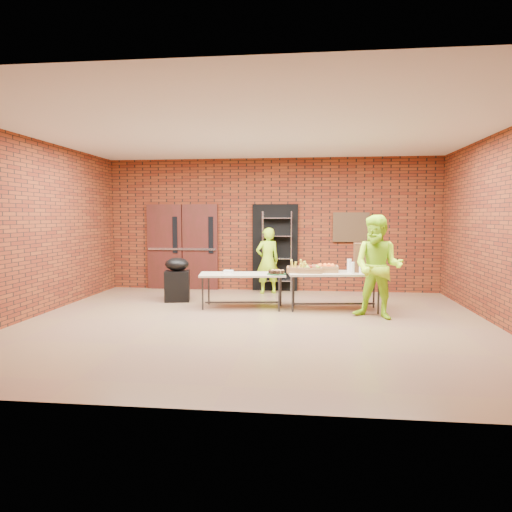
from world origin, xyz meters
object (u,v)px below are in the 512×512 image
Objects in this scene: table_right at (334,275)px; wire_rack at (277,252)px; covered_grill at (177,279)px; volunteer_woman at (268,261)px; table_left at (242,276)px; coffee_dispenser at (365,258)px; volunteer_man at (378,267)px.

wire_rack is at bearing 113.76° from table_right.
volunteer_woman is (1.83, 1.19, 0.31)m from covered_grill.
covered_grill is 2.21m from volunteer_woman.
table_left is at bearing 172.69° from table_right.
table_left is 1.79m from table_right.
table_left is 1.87× the size of covered_grill.
wire_rack reaches higher than table_left.
wire_rack reaches higher than covered_grill.
coffee_dispenser is (1.84, -1.89, 0.05)m from wire_rack.
coffee_dispenser is at bearing 123.68° from volunteer_man.
volunteer_man reaches higher than covered_grill.
volunteer_man is (2.16, -2.40, 0.14)m from volunteer_woman.
volunteer_woman is at bearing 157.00° from volunteer_man.
wire_rack is at bearing 24.74° from covered_grill.
coffee_dispenser is 3.93m from covered_grill.
wire_rack is 1.05× the size of volunteer_man.
table_left is at bearing -32.22° from covered_grill.
volunteer_woman is 3.23m from volunteer_man.
wire_rack is 2.56m from covered_grill.
covered_grill is at bearing 151.67° from table_left.
volunteer_man is at bearing -50.05° from table_right.
coffee_dispenser is (0.59, 0.15, 0.34)m from table_right.
wire_rack reaches higher than volunteer_woman.
covered_grill is (-3.87, 0.40, -0.54)m from coffee_dispenser.
volunteer_woman is at bearing 71.38° from table_left.
table_right is at bearing -59.21° from wire_rack.
table_right is 1.02× the size of volunteer_man.
volunteer_woman is (-0.20, -0.29, -0.19)m from wire_rack.
volunteer_man reaches higher than table_right.
wire_rack reaches higher than volunteer_man.
table_right is (1.25, -2.04, -0.29)m from wire_rack.
table_right is at bearing -7.23° from table_left.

